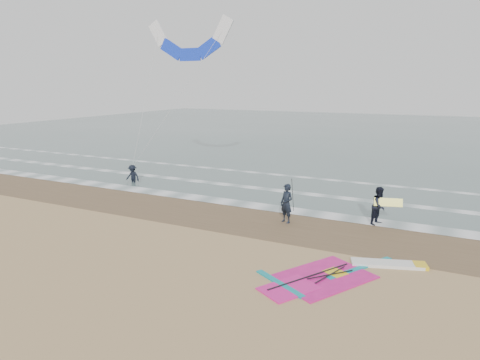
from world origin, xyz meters
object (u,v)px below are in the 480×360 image
at_px(surf_kite, 189,43).
at_px(person_wading, 132,171).
at_px(person_walking, 379,206).
at_px(windsurf_rig, 342,274).
at_px(person_standing, 287,203).

bearing_deg(surf_kite, person_wading, -129.96).
bearing_deg(person_walking, surf_kite, 93.84).
distance_m(windsurf_rig, person_wading, 18.18).
bearing_deg(windsurf_rig, person_walking, 87.70).
xyz_separation_m(person_standing, person_wading, (-12.42, 3.42, -0.17)).
height_order(person_standing, person_walking, person_standing).
distance_m(person_standing, person_walking, 4.44).
height_order(person_standing, person_wading, person_standing).
xyz_separation_m(person_standing, person_walking, (4.10, 1.72, -0.04)).
height_order(person_walking, person_wading, person_walking).
bearing_deg(surf_kite, windsurf_rig, -40.11).
distance_m(person_walking, surf_kite, 16.88).
relative_size(windsurf_rig, surf_kite, 0.56).
bearing_deg(person_walking, person_standing, 136.48).
relative_size(person_walking, surf_kite, 0.19).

